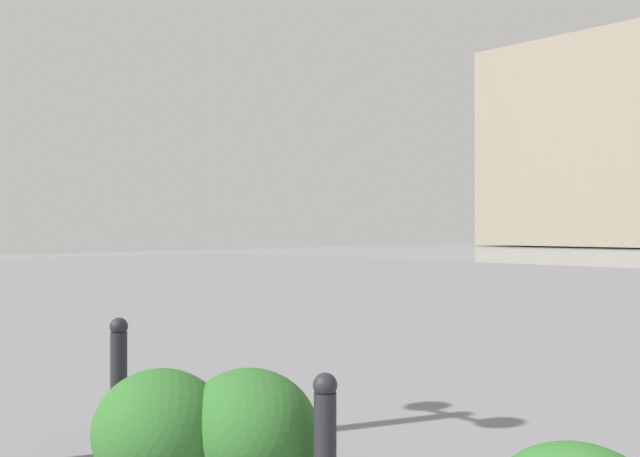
{
  "coord_description": "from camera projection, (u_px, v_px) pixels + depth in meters",
  "views": [
    {
      "loc": [
        0.03,
        1.34,
        1.53
      ],
      "look_at": [
        8.5,
        -7.17,
        1.55
      ],
      "focal_mm": 37.52,
      "sensor_mm": 36.0,
      "label": 1
    }
  ],
  "objects": [
    {
      "name": "shrub_round",
      "position": [
        161.0,
        431.0,
        3.86
      ],
      "size": [
        0.84,
        0.76,
        0.72
      ],
      "color": "#2D6628",
      "rests_on": "ground"
    },
    {
      "name": "bollard_mid",
      "position": [
        119.0,
        377.0,
        4.83
      ],
      "size": [
        0.13,
        0.13,
        0.89
      ],
      "color": "#232328",
      "rests_on": "ground"
    },
    {
      "name": "bollard_near",
      "position": [
        325.0,
        443.0,
        3.51
      ],
      "size": [
        0.13,
        0.13,
        0.77
      ],
      "color": "#232328",
      "rests_on": "ground"
    },
    {
      "name": "shrub_low",
      "position": [
        250.0,
        431.0,
        3.87
      ],
      "size": [
        0.84,
        0.76,
        0.72
      ],
      "color": "#2D6628",
      "rests_on": "ground"
    },
    {
      "name": "building_annex",
      "position": [
        590.0,
        147.0,
        65.48
      ],
      "size": [
        17.97,
        13.05,
        19.33
      ],
      "color": "gray",
      "rests_on": "ground"
    }
  ]
}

